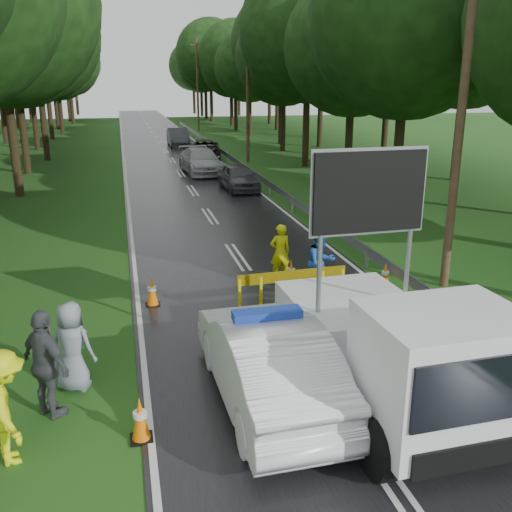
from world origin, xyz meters
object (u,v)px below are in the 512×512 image
object	(u,v)px
work_truck	(397,348)
queue_car_fourth	(178,137)
queue_car_first	(238,177)
queue_car_second	(201,161)
officer	(280,252)
barrier	(292,281)
queue_car_third	(205,150)
civilian	(321,263)
police_sedan	(267,360)

from	to	relation	value
work_truck	queue_car_fourth	bearing A→B (deg)	87.24
queue_car_first	queue_car_second	distance (m)	6.11
queue_car_second	queue_car_fourth	size ratio (longest dim) A/B	1.12
officer	queue_car_fourth	bearing A→B (deg)	-94.10
officer	queue_car_fourth	xyz separation A→B (m)	(0.64, 35.97, -0.07)
work_truck	barrier	xyz separation A→B (m)	(-0.52, 4.54, -0.32)
queue_car_third	officer	bearing A→B (deg)	-85.78
queue_car_third	queue_car_second	bearing A→B (deg)	-92.26
work_truck	queue_car_third	bearing A→B (deg)	85.25
work_truck	queue_car_fourth	xyz separation A→B (m)	(0.51, 43.06, -0.42)
officer	queue_car_third	xyz separation A→B (m)	(1.71, 26.90, -0.17)
civilian	queue_car_second	world-z (taller)	civilian
civilian	queue_car_fourth	world-z (taller)	civilian
officer	queue_car_third	size ratio (longest dim) A/B	0.35
barrier	queue_car_first	bearing A→B (deg)	79.67
civilian	queue_car_first	distance (m)	15.68
work_truck	queue_car_fourth	size ratio (longest dim) A/B	1.20
queue_car_second	civilian	bearing A→B (deg)	-94.05
civilian	queue_car_third	distance (m)	28.39
police_sedan	queue_car_fourth	xyz separation A→B (m)	(2.63, 42.27, -0.04)
civilian	officer	bearing A→B (deg)	97.36
police_sedan	barrier	xyz separation A→B (m)	(1.60, 3.75, 0.06)
queue_car_fourth	officer	bearing A→B (deg)	-91.03
police_sedan	queue_car_second	world-z (taller)	police_sedan
queue_car_first	queue_car_third	distance (m)	12.72
queue_car_second	work_truck	bearing A→B (deg)	-95.42
barrier	queue_car_second	distance (m)	22.75
work_truck	civilian	xyz separation A→B (m)	(0.60, 5.62, -0.27)
barrier	queue_car_first	size ratio (longest dim) A/B	0.69
police_sedan	queue_car_fourth	world-z (taller)	police_sedan
officer	queue_car_third	world-z (taller)	officer
civilian	queue_car_first	size ratio (longest dim) A/B	0.46
police_sedan	queue_car_fourth	distance (m)	42.35
barrier	civilian	world-z (taller)	civilian
work_truck	queue_car_third	world-z (taller)	work_truck
police_sedan	queue_car_second	bearing A→B (deg)	-97.23
work_truck	queue_car_first	distance (m)	21.33
civilian	queue_car_third	xyz separation A→B (m)	(0.98, 28.37, -0.26)
officer	civilian	distance (m)	1.64
civilian	queue_car_fourth	xyz separation A→B (m)	(-0.09, 37.44, -0.15)
queue_car_first	queue_car_second	world-z (taller)	queue_car_second
officer	queue_car_fourth	size ratio (longest dim) A/B	0.36
civilian	queue_car_third	bearing A→B (deg)	69.18
barrier	police_sedan	bearing A→B (deg)	-116.42
barrier	queue_car_third	world-z (taller)	queue_car_third
barrier	queue_car_fourth	bearing A→B (deg)	85.10
queue_car_third	police_sedan	bearing A→B (deg)	-88.50
queue_car_fourth	barrier	bearing A→B (deg)	-91.56
civilian	queue_car_second	distance (m)	21.65
work_truck	officer	xyz separation A→B (m)	(-0.13, 7.09, -0.36)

